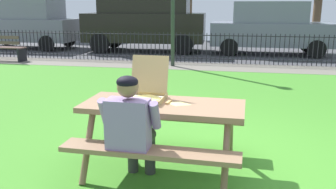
{
  "coord_description": "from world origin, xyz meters",
  "views": [
    {
      "loc": [
        0.15,
        -4.08,
        1.85
      ],
      "look_at": [
        -0.68,
        0.22,
        0.75
      ],
      "focal_mm": 38.68,
      "sensor_mm": 36.0,
      "label": 1
    }
  ],
  "objects_px": {
    "picnic_table_foreground": "(163,118)",
    "parked_car_center": "(271,27)",
    "pizza_box_open": "(146,92)",
    "pizza_slice_on_table": "(176,103)",
    "parked_car_left": "(145,18)",
    "parked_car_far_left": "(23,22)",
    "adult_at_table": "(131,126)",
    "park_bench_left": "(1,48)"
  },
  "relations": [
    {
      "from": "pizza_slice_on_table",
      "to": "parked_car_center",
      "type": "xyz_separation_m",
      "value": [
        1.8,
        10.32,
        0.23
      ]
    },
    {
      "from": "parked_car_center",
      "to": "parked_car_left",
      "type": "bearing_deg",
      "value": 180.0
    },
    {
      "from": "pizza_box_open",
      "to": "adult_at_table",
      "type": "xyz_separation_m",
      "value": [
        0.01,
        -0.64,
        -0.2
      ]
    },
    {
      "from": "park_bench_left",
      "to": "parked_car_left",
      "type": "relative_size",
      "value": 0.34
    },
    {
      "from": "park_bench_left",
      "to": "parked_car_left",
      "type": "distance_m",
      "value": 5.4
    },
    {
      "from": "pizza_slice_on_table",
      "to": "park_bench_left",
      "type": "distance_m",
      "value": 9.91
    },
    {
      "from": "pizza_box_open",
      "to": "parked_car_far_left",
      "type": "xyz_separation_m",
      "value": [
        -7.99,
        10.2,
        0.23
      ]
    },
    {
      "from": "parked_car_left",
      "to": "pizza_slice_on_table",
      "type": "bearing_deg",
      "value": -73.72
    },
    {
      "from": "pizza_slice_on_table",
      "to": "parked_car_center",
      "type": "distance_m",
      "value": 10.48
    },
    {
      "from": "pizza_box_open",
      "to": "park_bench_left",
      "type": "bearing_deg",
      "value": 134.73
    },
    {
      "from": "pizza_slice_on_table",
      "to": "parked_car_center",
      "type": "bearing_deg",
      "value": 80.09
    },
    {
      "from": "pizza_box_open",
      "to": "parked_car_left",
      "type": "relative_size",
      "value": 0.11
    },
    {
      "from": "picnic_table_foreground",
      "to": "parked_car_far_left",
      "type": "height_order",
      "value": "parked_car_far_left"
    },
    {
      "from": "adult_at_table",
      "to": "park_bench_left",
      "type": "xyz_separation_m",
      "value": [
        -6.73,
        7.43,
        -0.24
      ]
    },
    {
      "from": "pizza_slice_on_table",
      "to": "parked_car_left",
      "type": "relative_size",
      "value": 0.05
    },
    {
      "from": "picnic_table_foreground",
      "to": "parked_car_center",
      "type": "distance_m",
      "value": 10.54
    },
    {
      "from": "adult_at_table",
      "to": "parked_car_center",
      "type": "distance_m",
      "value": 11.07
    },
    {
      "from": "parked_car_center",
      "to": "pizza_slice_on_table",
      "type": "bearing_deg",
      "value": -99.91
    },
    {
      "from": "parked_car_left",
      "to": "parked_car_center",
      "type": "relative_size",
      "value": 1.09
    },
    {
      "from": "picnic_table_foreground",
      "to": "parked_car_far_left",
      "type": "distance_m",
      "value": 13.23
    },
    {
      "from": "park_bench_left",
      "to": "parked_car_center",
      "type": "height_order",
      "value": "parked_car_center"
    },
    {
      "from": "pizza_box_open",
      "to": "parked_car_left",
      "type": "bearing_deg",
      "value": 104.5
    },
    {
      "from": "pizza_box_open",
      "to": "adult_at_table",
      "type": "distance_m",
      "value": 0.68
    },
    {
      "from": "pizza_slice_on_table",
      "to": "parked_car_far_left",
      "type": "relative_size",
      "value": 0.06
    },
    {
      "from": "pizza_box_open",
      "to": "picnic_table_foreground",
      "type": "bearing_deg",
      "value": -33.09
    },
    {
      "from": "pizza_box_open",
      "to": "parked_car_left",
      "type": "distance_m",
      "value": 10.55
    },
    {
      "from": "picnic_table_foreground",
      "to": "parked_car_far_left",
      "type": "relative_size",
      "value": 0.4
    },
    {
      "from": "picnic_table_foreground",
      "to": "parked_car_center",
      "type": "relative_size",
      "value": 0.42
    },
    {
      "from": "picnic_table_foreground",
      "to": "adult_at_table",
      "type": "bearing_deg",
      "value": -114.03
    },
    {
      "from": "parked_car_far_left",
      "to": "parked_car_center",
      "type": "height_order",
      "value": "parked_car_far_left"
    },
    {
      "from": "pizza_slice_on_table",
      "to": "parked_car_far_left",
      "type": "height_order",
      "value": "parked_car_far_left"
    },
    {
      "from": "pizza_slice_on_table",
      "to": "adult_at_table",
      "type": "relative_size",
      "value": 0.22
    },
    {
      "from": "adult_at_table",
      "to": "picnic_table_foreground",
      "type": "bearing_deg",
      "value": 65.97
    },
    {
      "from": "parked_car_left",
      "to": "parked_car_center",
      "type": "bearing_deg",
      "value": -0.0
    },
    {
      "from": "parked_car_center",
      "to": "parked_car_far_left",
      "type": "bearing_deg",
      "value": -180.0
    },
    {
      "from": "adult_at_table",
      "to": "parked_car_far_left",
      "type": "height_order",
      "value": "parked_car_far_left"
    },
    {
      "from": "pizza_box_open",
      "to": "pizza_slice_on_table",
      "type": "xyz_separation_m",
      "value": [
        0.38,
        -0.12,
        -0.09
      ]
    },
    {
      "from": "pizza_box_open",
      "to": "park_bench_left",
      "type": "height_order",
      "value": "pizza_box_open"
    },
    {
      "from": "adult_at_table",
      "to": "parked_car_left",
      "type": "xyz_separation_m",
      "value": [
        -2.65,
        10.85,
        0.65
      ]
    },
    {
      "from": "pizza_box_open",
      "to": "pizza_slice_on_table",
      "type": "distance_m",
      "value": 0.4
    },
    {
      "from": "picnic_table_foreground",
      "to": "parked_car_left",
      "type": "relative_size",
      "value": 0.38
    },
    {
      "from": "parked_car_center",
      "to": "pizza_box_open",
      "type": "bearing_deg",
      "value": -102.05
    }
  ]
}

